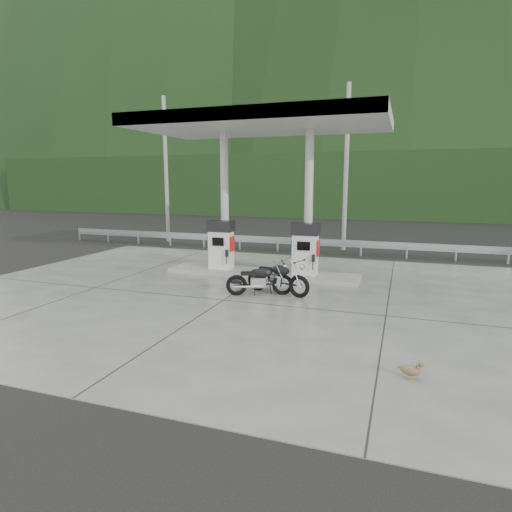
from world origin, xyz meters
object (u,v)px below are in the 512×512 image
(gas_pump_left, at_px, (221,245))
(motorcycle_left, at_px, (260,280))
(gas_pump_right, at_px, (305,249))
(motorcycle_right, at_px, (277,278))
(duck, at_px, (410,371))

(gas_pump_left, height_order, motorcycle_left, gas_pump_left)
(gas_pump_left, xyz_separation_m, gas_pump_right, (3.20, 0.00, 0.00))
(gas_pump_left, distance_m, motorcycle_right, 3.72)
(gas_pump_right, relative_size, motorcycle_left, 0.95)
(gas_pump_right, distance_m, duck, 7.88)
(gas_pump_right, height_order, motorcycle_left, gas_pump_right)
(gas_pump_right, bearing_deg, gas_pump_left, 180.00)
(motorcycle_left, distance_m, duck, 6.14)
(duck, bearing_deg, motorcycle_right, 142.24)
(gas_pump_left, bearing_deg, motorcycle_left, -47.36)
(gas_pump_left, xyz_separation_m, motorcycle_left, (2.40, -2.60, -0.60))
(gas_pump_right, relative_size, duck, 4.20)
(gas_pump_right, xyz_separation_m, duck, (3.44, -7.03, -0.90))
(motorcycle_right, bearing_deg, gas_pump_left, 156.87)
(gas_pump_left, relative_size, duck, 4.20)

